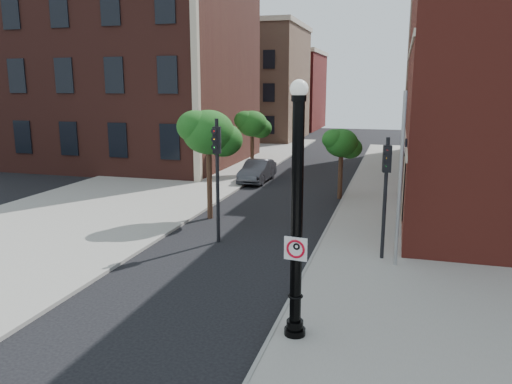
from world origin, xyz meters
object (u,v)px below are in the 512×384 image
(lamppost, at_px, (297,226))
(parked_car, at_px, (257,171))
(no_parking_sign, at_px, (296,249))
(traffic_signal_right, at_px, (386,179))
(traffic_signal_left, at_px, (217,160))

(lamppost, distance_m, parked_car, 19.87)
(no_parking_sign, bearing_deg, lamppost, 102.82)
(no_parking_sign, height_order, traffic_signal_right, traffic_signal_right)
(no_parking_sign, bearing_deg, traffic_signal_right, 80.40)
(parked_car, bearing_deg, traffic_signal_right, -57.32)
(lamppost, height_order, traffic_signal_left, lamppost)
(lamppost, relative_size, parked_car, 1.45)
(traffic_signal_right, bearing_deg, no_parking_sign, -116.06)
(parked_car, relative_size, traffic_signal_left, 0.88)
(lamppost, xyz_separation_m, traffic_signal_left, (-4.33, 6.55, 0.39))
(parked_car, height_order, traffic_signal_right, traffic_signal_right)
(no_parking_sign, xyz_separation_m, traffic_signal_right, (1.75, 6.21, 0.56))
(lamppost, distance_m, no_parking_sign, 0.50)
(traffic_signal_right, bearing_deg, lamppost, -116.60)
(no_parking_sign, relative_size, parked_car, 0.13)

